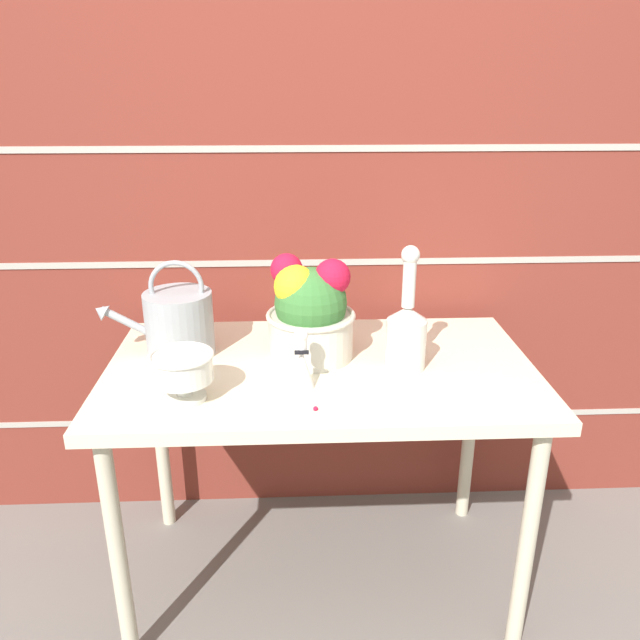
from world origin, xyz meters
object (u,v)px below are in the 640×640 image
Objects in this scene: watering_can at (178,322)px; flower_planter at (310,312)px; crystal_pedestal_bowl at (182,370)px; glass_decanter at (407,330)px; figurine_vase at (302,364)px.

watering_can is 1.15× the size of flower_planter.
watering_can is 0.28m from crystal_pedestal_bowl.
flower_planter is 0.86× the size of glass_decanter.
glass_decanter is at bearing -18.43° from flower_planter.
watering_can reaches higher than figurine_vase.
crystal_pedestal_bowl is 0.30m from figurine_vase.
watering_can is 0.42m from figurine_vase.
glass_decanter is 0.31m from figurine_vase.
glass_decanter reaches higher than crystal_pedestal_bowl.
glass_decanter is at bearing -10.81° from watering_can.
figurine_vase reaches higher than crystal_pedestal_bowl.
watering_can is at bearing 146.54° from figurine_vase.
flower_planter reaches higher than watering_can.
flower_planter is (0.32, 0.24, 0.05)m from crystal_pedestal_bowl.
watering_can is at bearing 169.19° from glass_decanter.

